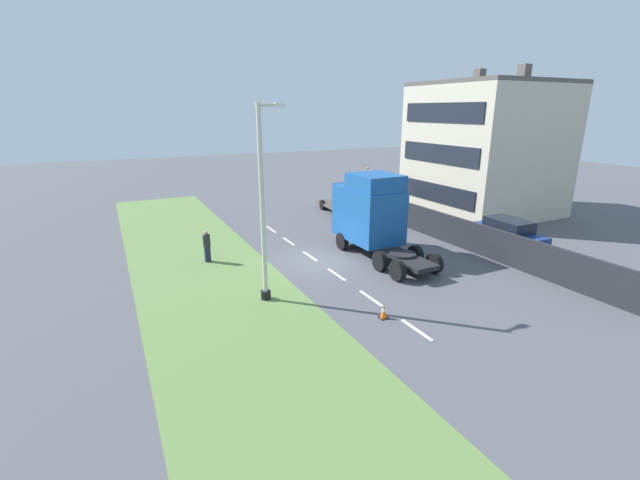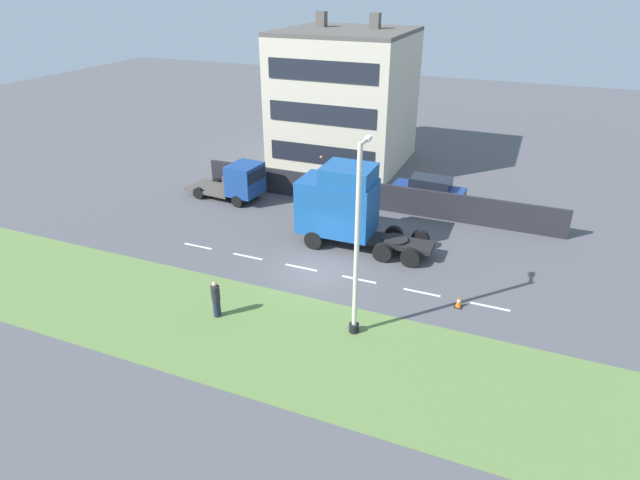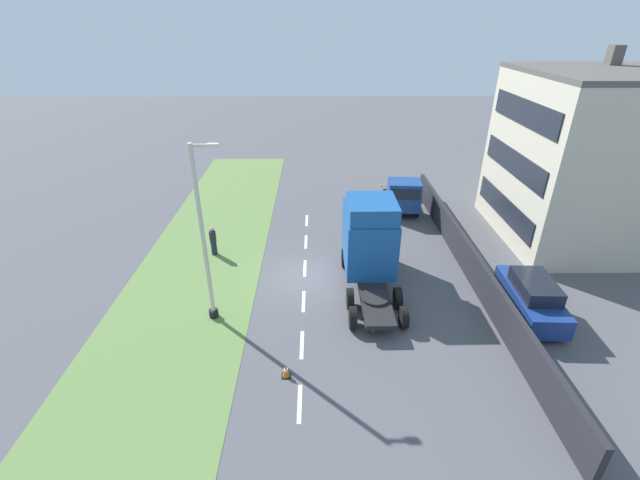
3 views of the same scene
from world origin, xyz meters
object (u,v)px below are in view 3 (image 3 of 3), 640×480
at_px(lamp_post, 205,247).
at_px(pedestrian, 213,241).
at_px(parked_car, 531,297).
at_px(lorry_cab, 369,239).
at_px(flatbed_truck, 403,196).
at_px(traffic_cone_lead, 286,371).

relative_size(lamp_post, pedestrian, 4.67).
distance_m(parked_car, pedestrian, 17.32).
distance_m(lorry_cab, flatbed_truck, 9.25).
relative_size(parked_car, traffic_cone_lead, 8.17).
bearing_deg(lorry_cab, lamp_post, -156.25).
xyz_separation_m(pedestrian, traffic_cone_lead, (4.88, -9.90, -0.60)).
xyz_separation_m(lamp_post, pedestrian, (-1.27, 6.06, -2.90)).
distance_m(flatbed_truck, pedestrian, 13.65).
xyz_separation_m(parked_car, pedestrian, (-16.25, 5.98, -0.08)).
xyz_separation_m(flatbed_truck, lamp_post, (-11.03, -11.96, 2.40)).
distance_m(pedestrian, traffic_cone_lead, 11.05).
relative_size(lorry_cab, traffic_cone_lead, 13.15).
bearing_deg(pedestrian, parked_car, -20.20).
xyz_separation_m(lamp_post, traffic_cone_lead, (3.61, -3.84, -3.50)).
bearing_deg(pedestrian, flatbed_truck, 25.61).
relative_size(flatbed_truck, traffic_cone_lead, 9.48).
relative_size(lorry_cab, pedestrian, 4.26).
height_order(flatbed_truck, parked_car, flatbed_truck).
bearing_deg(pedestrian, traffic_cone_lead, -63.78).
bearing_deg(lorry_cab, parked_car, -24.74).
distance_m(lorry_cab, lamp_post, 8.47).
bearing_deg(parked_car, lorry_cab, 158.14).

